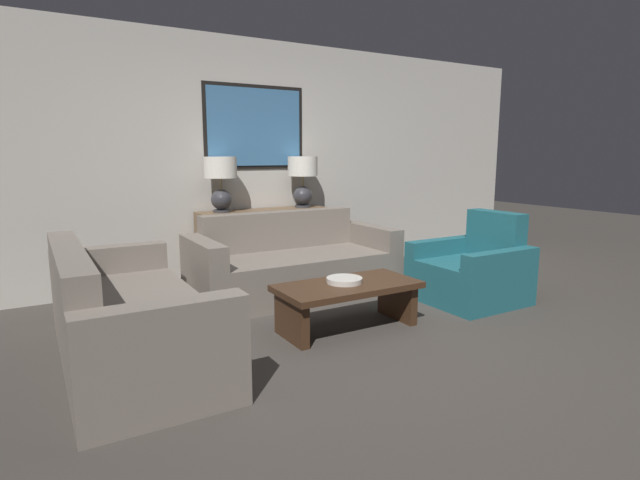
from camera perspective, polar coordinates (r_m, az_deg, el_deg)
name	(u,v)px	position (r m, az deg, el deg)	size (l,w,h in m)	color
ground_plane	(391,345)	(3.84, 8.08, -11.80)	(20.00, 20.00, 0.00)	#3D3833
back_wall	(254,161)	(5.76, -7.59, 8.96)	(7.93, 0.12, 2.65)	beige
console_table	(265,245)	(5.61, -6.33, -0.59)	(1.48, 0.37, 0.80)	brown
table_lamp_left	(221,178)	(5.35, -11.28, 7.01)	(0.34, 0.34, 0.58)	#333338
table_lamp_right	(303,176)	(5.74, -2.00, 7.37)	(0.34, 0.34, 0.58)	#333338
couch_by_back_wall	(293,267)	(5.03, -3.12, -3.08)	(2.04, 0.90, 0.82)	slate
couch_by_side	(126,320)	(3.70, -21.27, -8.54)	(0.90, 2.04, 0.82)	slate
coffee_table	(348,295)	(4.06, 3.17, -6.33)	(1.15, 0.57, 0.38)	#3D2616
decorative_bowl	(344,280)	(4.05, 2.80, -4.60)	(0.29, 0.29, 0.04)	beige
armchair_near_back_wall	(472,272)	(5.06, 16.97, -3.53)	(0.87, 0.88, 0.85)	#1E5B66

